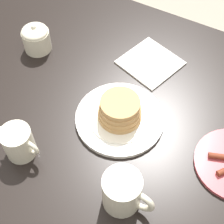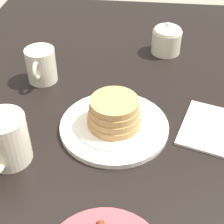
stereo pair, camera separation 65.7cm
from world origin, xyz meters
The scene contains 6 objects.
dining_table centered at (0.00, 0.00, 0.64)m, with size 1.32×0.95×0.76m.
pancake_plate centered at (0.06, 0.01, 0.78)m, with size 0.24×0.24×0.08m.
coffee_mug centered at (0.17, -0.19, 0.81)m, with size 0.12×0.09×0.10m.
creamer_pitcher centered at (-0.11, -0.20, 0.80)m, with size 0.11×0.07×0.10m.
sugar_bowl centered at (-0.29, 0.12, 0.80)m, with size 0.08×0.08×0.09m.
napkin centered at (0.04, 0.23, 0.76)m, with size 0.19×0.19×0.01m.
Camera 2 is at (0.61, 0.06, 1.26)m, focal length 55.00 mm.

